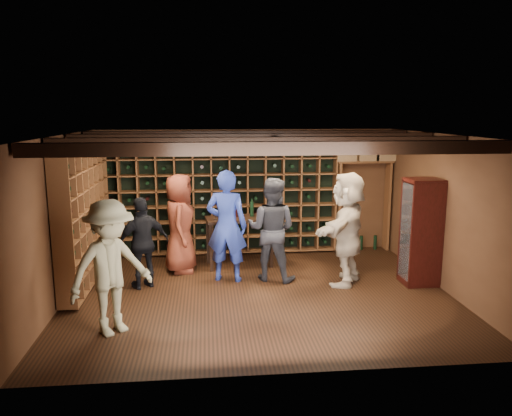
{
  "coord_description": "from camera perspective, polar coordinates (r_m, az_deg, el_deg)",
  "views": [
    {
      "loc": [
        -0.81,
        -7.51,
        2.86
      ],
      "look_at": [
        -0.03,
        0.2,
        1.35
      ],
      "focal_mm": 35.0,
      "sensor_mm": 36.0,
      "label": 1
    }
  ],
  "objects": [
    {
      "name": "man_blue_shirt",
      "position": [
        8.42,
        -3.37,
        -2.06
      ],
      "size": [
        0.79,
        0.61,
        1.91
      ],
      "primitive_type": "imported",
      "rotation": [
        0.0,
        0.0,
        2.89
      ],
      "color": "navy",
      "rests_on": "ground"
    },
    {
      "name": "tasting_table",
      "position": [
        9.26,
        -1.96,
        -1.78
      ],
      "size": [
        1.28,
        0.74,
        1.2
      ],
      "rotation": [
        0.0,
        0.0,
        0.11
      ],
      "color": "black",
      "rests_on": "ground"
    },
    {
      "name": "ground",
      "position": [
        8.07,
        0.35,
        -9.71
      ],
      "size": [
        6.0,
        6.0,
        0.0
      ],
      "primitive_type": "plane",
      "color": "black",
      "rests_on": "ground"
    },
    {
      "name": "wine_rack_left",
      "position": [
        8.74,
        -19.03,
        -0.85
      ],
      "size": [
        0.3,
        2.65,
        2.2
      ],
      "color": "brown",
      "rests_on": "ground"
    },
    {
      "name": "guest_khaki",
      "position": [
        6.69,
        -16.3,
        -6.58
      ],
      "size": [
        1.3,
        1.23,
        1.77
      ],
      "primitive_type": "imported",
      "rotation": [
        0.0,
        0.0,
        0.68
      ],
      "color": "#847C5B",
      "rests_on": "ground"
    },
    {
      "name": "man_grey_suit",
      "position": [
        8.48,
        1.8,
        -2.44
      ],
      "size": [
        1.05,
        0.96,
        1.77
      ],
      "primitive_type": "imported",
      "rotation": [
        0.0,
        0.0,
        2.73
      ],
      "color": "black",
      "rests_on": "ground"
    },
    {
      "name": "display_cabinet",
      "position": [
        8.7,
        18.3,
        -2.84
      ],
      "size": [
        0.55,
        0.5,
        1.75
      ],
      "color": "black",
      "rests_on": "ground"
    },
    {
      "name": "room_shell",
      "position": [
        7.61,
        0.33,
        7.73
      ],
      "size": [
        6.0,
        6.0,
        6.0
      ],
      "color": "#55321D",
      "rests_on": "ground"
    },
    {
      "name": "guest_woman_black",
      "position": [
        8.32,
        -12.78,
        -3.91
      ],
      "size": [
        0.95,
        0.76,
        1.51
      ],
      "primitive_type": "imported",
      "rotation": [
        0.0,
        0.0,
        3.67
      ],
      "color": "black",
      "rests_on": "ground"
    },
    {
      "name": "guest_beige",
      "position": [
        8.42,
        10.39,
        -2.31
      ],
      "size": [
        1.4,
        1.78,
        1.89
      ],
      "primitive_type": "imported",
      "rotation": [
        0.0,
        0.0,
        4.15
      ],
      "color": "tan",
      "rests_on": "ground"
    },
    {
      "name": "crate_shelf",
      "position": [
        10.42,
        12.29,
        3.67
      ],
      "size": [
        1.2,
        0.32,
        2.07
      ],
      "color": "brown",
      "rests_on": "ground"
    },
    {
      "name": "guest_red_floral",
      "position": [
        9.0,
        -8.69,
        -1.75
      ],
      "size": [
        0.58,
        0.87,
        1.77
      ],
      "primitive_type": "imported",
      "rotation": [
        0.0,
        0.0,
        1.56
      ],
      "color": "maroon",
      "rests_on": "ground"
    },
    {
      "name": "wine_rack_back",
      "position": [
        9.99,
        -4.06,
        1.15
      ],
      "size": [
        4.65,
        0.3,
        2.2
      ],
      "color": "brown",
      "rests_on": "ground"
    }
  ]
}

